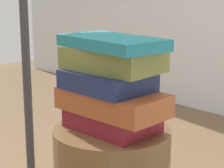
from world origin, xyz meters
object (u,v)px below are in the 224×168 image
Objects in this scene: book_navy at (107,81)px; book_teal at (112,42)px; book_rust at (112,102)px; book_maroon at (110,120)px; book_olive at (113,59)px.

book_teal reaches higher than book_navy.
book_maroon is at bearing 153.77° from book_rust.
book_maroon is at bearing 66.08° from book_navy.
book_teal is at bearing 41.75° from book_maroon.
book_maroon is 0.21m from book_teal.
book_rust is 0.16m from book_teal.
book_rust reaches higher than book_maroon.
book_rust is at bearing -37.65° from book_teal.
book_maroon is 0.79× the size of book_rust.
book_navy is at bearing -114.85° from book_maroon.
book_rust is at bearing -51.13° from book_olive.
book_navy is 0.87× the size of book_olive.
book_rust is at bearing 5.53° from book_navy.
book_navy is 0.10m from book_teal.
book_olive is at bearing 131.62° from book_rust.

